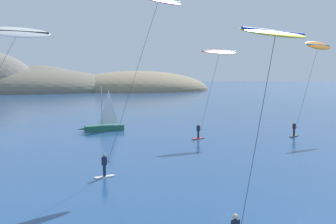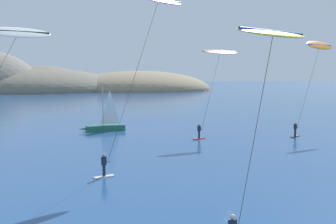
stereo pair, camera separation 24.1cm
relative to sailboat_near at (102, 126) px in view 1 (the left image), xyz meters
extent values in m
ellipsoid|color=#6B6656|center=(-25.13, 116.39, -0.64)|extent=(76.21, 53.62, 18.01)
ellipsoid|color=#6B6656|center=(-19.62, 119.37, -0.64)|extent=(41.17, 45.94, 19.45)
ellipsoid|color=#84755B|center=(18.73, 116.69, -0.64)|extent=(57.92, 49.21, 15.54)
cube|color=#23664C|center=(0.30, 0.05, -0.29)|extent=(4.97, 2.21, 0.70)
cone|color=#23664C|center=(-2.06, -0.36, -0.29)|extent=(2.24, 1.03, 0.67)
cylinder|color=#B2B2B7|center=(0.01, 0.00, 2.56)|extent=(0.12, 0.12, 5.00)
pyramid|color=white|center=(0.89, 0.16, 2.38)|extent=(1.79, 0.39, 4.25)
cylinder|color=#A5A5AD|center=(0.89, 0.16, 0.31)|extent=(1.79, 0.39, 0.08)
cube|color=red|center=(10.25, -8.51, -0.60)|extent=(1.52, 1.05, 0.08)
cylinder|color=#192338|center=(10.25, -8.51, -0.16)|extent=(0.22, 0.22, 0.80)
cube|color=#192338|center=(10.25, -8.51, 0.54)|extent=(0.39, 0.30, 0.60)
sphere|color=tan|center=(10.25, -8.51, 0.96)|extent=(0.22, 0.22, 0.22)
cylinder|color=black|center=(10.59, -8.40, 0.42)|extent=(0.21, 0.54, 0.04)
ellipsoid|color=red|center=(12.85, -7.67, 9.03)|extent=(4.96, 2.80, 0.68)
cylinder|color=#23D6DB|center=(12.85, -7.67, 9.08)|extent=(4.35, 1.55, 0.16)
cylinder|color=#333338|center=(11.72, -8.03, 4.67)|extent=(2.30, 0.77, 8.52)
ellipsoid|color=white|center=(-7.09, -18.28, 9.88)|extent=(5.31, 3.38, 1.03)
cylinder|color=black|center=(-7.09, -18.28, 9.93)|extent=(4.60, 2.25, 0.16)
sphere|color=beige|center=(3.89, -37.54, 0.96)|extent=(0.22, 0.22, 0.22)
ellipsoid|color=yellow|center=(6.01, -36.31, 8.45)|extent=(4.66, 3.41, 0.57)
cylinder|color=#1432E0|center=(6.01, -36.31, 8.50)|extent=(3.92, 2.36, 0.16)
cylinder|color=#333338|center=(5.10, -36.84, 4.38)|extent=(1.85, 1.09, 7.93)
cube|color=silver|center=(-0.77, -23.74, -0.60)|extent=(1.54, 0.96, 0.08)
cylinder|color=#192338|center=(-0.77, -23.74, -0.16)|extent=(0.22, 0.22, 0.80)
cube|color=#192338|center=(-0.77, -23.74, 0.54)|extent=(0.39, 0.37, 0.60)
sphere|color=tan|center=(-0.77, -23.74, 0.96)|extent=(0.22, 0.22, 0.22)
cylinder|color=black|center=(-0.49, -23.52, 0.42)|extent=(0.37, 0.46, 0.04)
ellipsoid|color=#D62D9E|center=(3.76, -20.17, 12.43)|extent=(5.12, 4.38, 0.80)
cylinder|color=#333338|center=(1.63, -21.84, 6.37)|extent=(4.28, 3.39, 11.92)
cube|color=#2D2D33|center=(21.53, -8.99, -0.60)|extent=(1.46, 1.18, 0.08)
cylinder|color=black|center=(21.53, -8.99, -0.16)|extent=(0.22, 0.22, 0.80)
cube|color=black|center=(21.53, -8.99, 0.54)|extent=(0.39, 0.32, 0.60)
sphere|color=beige|center=(21.53, -8.99, 0.96)|extent=(0.22, 0.22, 0.22)
cylinder|color=black|center=(21.86, -8.86, 0.42)|extent=(0.25, 0.52, 0.04)
ellipsoid|color=orange|center=(25.11, -7.49, 9.89)|extent=(4.61, 2.98, 1.19)
cylinder|color=#0F7FE5|center=(25.11, -7.49, 9.94)|extent=(3.94, 1.77, 0.16)
cylinder|color=#333338|center=(23.48, -8.17, 5.10)|extent=(3.28, 1.39, 9.38)
camera|label=1|loc=(-2.00, -53.25, 6.81)|focal=45.00mm
camera|label=2|loc=(-1.76, -53.30, 6.81)|focal=45.00mm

